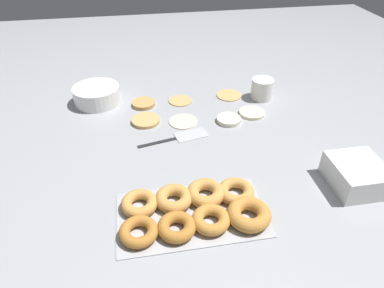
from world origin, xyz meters
TOP-DOWN VIEW (x-y plane):
  - ground_plane at (0.00, 0.00)m, footprint 3.00×3.00m
  - pancake_0 at (0.17, 0.23)m, footprint 0.10×0.10m
  - pancake_1 at (0.22, 0.07)m, footprint 0.10×0.10m
  - pancake_2 at (-0.03, 0.22)m, footprint 0.10×0.10m
  - pancake_3 at (-0.18, 0.09)m, footprint 0.10×0.10m
  - pancake_4 at (0.12, 0.04)m, footprint 0.09×0.09m
  - pancake_5 at (-0.05, 0.06)m, footprint 0.11×0.11m
  - pancake_6 at (-0.18, 0.21)m, footprint 0.09×0.09m
  - donut_tray at (-0.08, -0.39)m, footprint 0.39×0.22m
  - batter_bowl at (-0.36, 0.27)m, footprint 0.18×0.18m
  - container_stack at (0.39, -0.36)m, footprint 0.14×0.16m
  - paper_cup at (0.30, 0.19)m, footprint 0.09×0.09m
  - spatula at (-0.06, -0.03)m, footprint 0.25×0.09m

SIDE VIEW (x-z plane):
  - ground_plane at x=0.00m, z-range 0.00..0.00m
  - spatula at x=-0.06m, z-range 0.00..0.01m
  - pancake_5 at x=-0.05m, z-range 0.00..0.01m
  - pancake_2 at x=-0.03m, z-range 0.00..0.01m
  - pancake_0 at x=0.17m, z-range 0.00..0.01m
  - pancake_1 at x=0.22m, z-range 0.00..0.01m
  - pancake_3 at x=-0.18m, z-range 0.00..0.01m
  - pancake_6 at x=-0.18m, z-range 0.00..0.02m
  - pancake_4 at x=0.12m, z-range 0.00..0.02m
  - donut_tray at x=-0.08m, z-range 0.00..0.04m
  - batter_bowl at x=-0.36m, z-range 0.00..0.07m
  - container_stack at x=0.39m, z-range 0.00..0.07m
  - paper_cup at x=0.30m, z-range 0.00..0.08m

